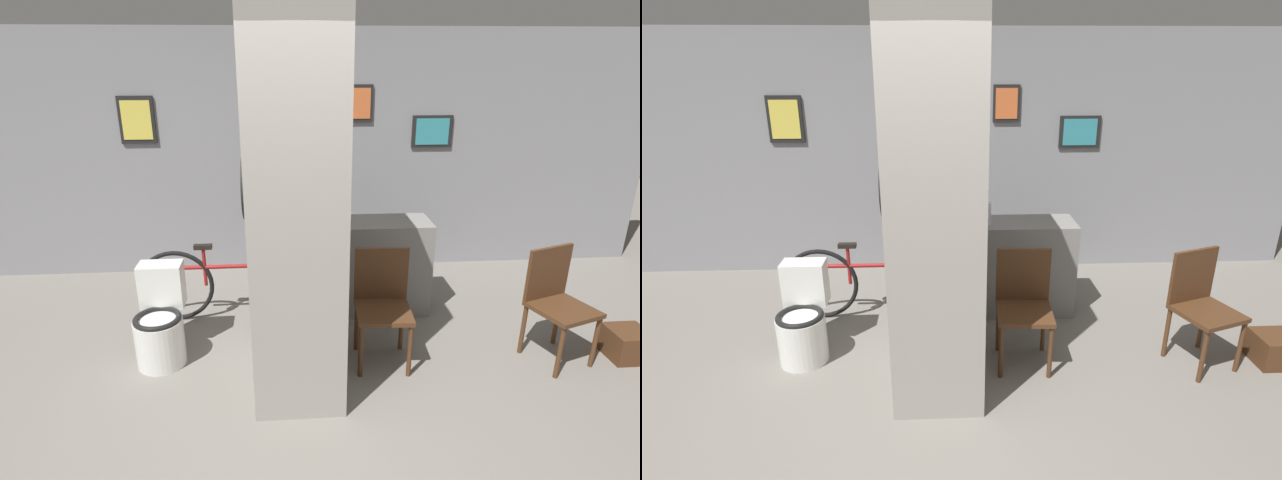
{
  "view_description": "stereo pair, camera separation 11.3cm",
  "coord_description": "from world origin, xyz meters",
  "views": [
    {
      "loc": [
        -0.12,
        -2.76,
        2.34
      ],
      "look_at": [
        0.16,
        0.94,
        0.95
      ],
      "focal_mm": 28.0,
      "sensor_mm": 36.0,
      "label": 1
    },
    {
      "loc": [
        -0.01,
        -2.76,
        2.34
      ],
      "look_at": [
        0.16,
        0.94,
        0.95
      ],
      "focal_mm": 28.0,
      "sensor_mm": 36.0,
      "label": 2
    }
  ],
  "objects": [
    {
      "name": "wall_back",
      "position": [
        0.0,
        2.63,
        1.3
      ],
      "size": [
        8.0,
        0.09,
        2.6
      ],
      "color": "gray",
      "rests_on": "ground_plane"
    },
    {
      "name": "toilet",
      "position": [
        -1.13,
        0.82,
        0.32
      ],
      "size": [
        0.38,
        0.54,
        0.76
      ],
      "color": "silver",
      "rests_on": "ground_plane"
    },
    {
      "name": "bicycle",
      "position": [
        -0.58,
        1.45,
        0.36
      ],
      "size": [
        1.78,
        0.42,
        0.74
      ],
      "color": "black",
      "rests_on": "ground_plane"
    },
    {
      "name": "pillar_center",
      "position": [
        -0.04,
        0.54,
        1.3
      ],
      "size": [
        0.65,
        1.08,
        2.6
      ],
      "color": "gray",
      "rests_on": "ground_plane"
    },
    {
      "name": "bottle_tall",
      "position": [
        0.4,
        1.45,
        1.02
      ],
      "size": [
        0.09,
        0.09,
        0.33
      ],
      "color": "silver",
      "rests_on": "counter_shelf"
    },
    {
      "name": "chair_by_doorway",
      "position": [
        2.02,
        0.63,
        0.51
      ],
      "size": [
        0.54,
        0.54,
        0.91
      ],
      "rotation": [
        0.0,
        0.0,
        0.33
      ],
      "color": "#4C2D19",
      "rests_on": "ground_plane"
    },
    {
      "name": "chair_near_pillar",
      "position": [
        0.63,
        0.71,
        0.51
      ],
      "size": [
        0.45,
        0.45,
        0.91
      ],
      "rotation": [
        0.0,
        0.0,
        -0.06
      ],
      "color": "#4C2D19",
      "rests_on": "ground_plane"
    },
    {
      "name": "counter_shelf",
      "position": [
        0.63,
        1.54,
        0.45
      ],
      "size": [
        1.19,
        0.44,
        0.9
      ],
      "color": "gray",
      "rests_on": "ground_plane"
    },
    {
      "name": "ground_plane",
      "position": [
        0.0,
        0.0,
        0.0
      ],
      "size": [
        14.0,
        14.0,
        0.0
      ],
      "primitive_type": "plane",
      "color": "slate"
    },
    {
      "name": "floor_crate",
      "position": [
        2.64,
        0.55,
        0.12
      ],
      "size": [
        0.3,
        0.3,
        0.24
      ],
      "color": "#4C2D19",
      "rests_on": "ground_plane"
    }
  ]
}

